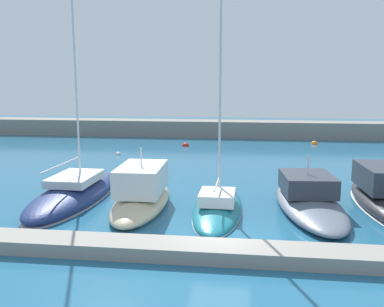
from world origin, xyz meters
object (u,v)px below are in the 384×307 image
Objects in this scene: sailboat_navy_nearest at (76,192)px; motorboat_sand_second at (142,193)px; mooring_buoy_orange at (314,144)px; mooring_buoy_white at (118,155)px; mooring_buoy_red at (185,146)px; motorboat_slate_fourth at (309,199)px; sailboat_teal_third at (218,207)px.

motorboat_sand_second is at bearing -101.26° from sailboat_navy_nearest.
mooring_buoy_orange is 1.37× the size of mooring_buoy_white.
motorboat_sand_second is at bearing -88.37° from mooring_buoy_red.
motorboat_slate_fourth is 21.61m from mooring_buoy_red.
sailboat_teal_third reaches higher than mooring_buoy_red.
motorboat_sand_second is 20.31m from mooring_buoy_red.
mooring_buoy_red is (3.38, 19.43, -0.38)m from sailboat_navy_nearest.
sailboat_teal_third is 4.66m from motorboat_slate_fourth.
mooring_buoy_orange is at bearing -19.02° from sailboat_teal_third.
sailboat_teal_third is 19.37× the size of mooring_buoy_red.
motorboat_slate_fourth is at bearing -76.33° from sailboat_teal_third.
mooring_buoy_orange is 13.43m from mooring_buoy_red.
sailboat_navy_nearest is at bearing 82.28° from sailboat_teal_third.
mooring_buoy_red is at bearing 46.89° from mooring_buoy_white.
motorboat_sand_second is 11.21× the size of mooring_buoy_red.
motorboat_sand_second is 15.69× the size of mooring_buoy_white.
motorboat_sand_second is 15.81m from mooring_buoy_white.
mooring_buoy_orange is (16.49, 22.36, -0.38)m from sailboat_navy_nearest.
motorboat_sand_second is at bearing -118.35° from mooring_buoy_orange.
mooring_buoy_red is (-4.52, 20.64, -0.23)m from sailboat_teal_third.
sailboat_navy_nearest reaches higher than mooring_buoy_orange.
sailboat_navy_nearest is 31.21× the size of mooring_buoy_red.
sailboat_navy_nearest is 2.40× the size of motorboat_slate_fourth.
motorboat_slate_fourth is 13.02× the size of mooring_buoy_red.
sailboat_navy_nearest is 13.94m from mooring_buoy_white.
motorboat_slate_fourth is at bearing -44.36° from mooring_buoy_white.
mooring_buoy_red is 1.40× the size of mooring_buoy_white.
mooring_buoy_white is (-5.26, -5.62, 0.00)m from mooring_buoy_red.
sailboat_teal_third is 21.13m from mooring_buoy_red.
sailboat_teal_third is 1.49× the size of motorboat_slate_fourth.
motorboat_slate_fourth is 20.03m from mooring_buoy_white.
mooring_buoy_red is at bearing 13.35° from sailboat_teal_third.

